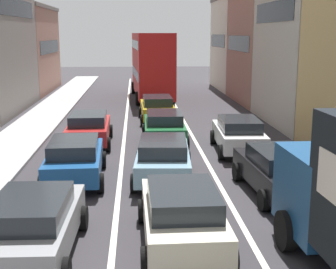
{
  "coord_description": "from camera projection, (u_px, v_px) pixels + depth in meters",
  "views": [
    {
      "loc": [
        -1.09,
        -4.2,
        5.05
      ],
      "look_at": [
        0.0,
        12.0,
        1.6
      ],
      "focal_mm": 51.06,
      "sensor_mm": 36.0,
      "label": 1
    }
  ],
  "objects": [
    {
      "name": "sedan_right_lane_behind_truck",
      "position": [
        278.0,
        170.0,
        15.17
      ],
      "size": [
        2.26,
        4.39,
        1.49
      ],
      "rotation": [
        0.0,
        0.0,
        1.63
      ],
      "color": "black",
      "rests_on": "ground"
    },
    {
      "name": "wagon_right_lane_far",
      "position": [
        239.0,
        134.0,
        20.62
      ],
      "size": [
        2.22,
        4.38,
        1.49
      ],
      "rotation": [
        0.0,
        0.0,
        1.52
      ],
      "color": "silver",
      "rests_on": "ground"
    },
    {
      "name": "sidewalk_left",
      "position": [
        26.0,
        133.0,
        24.28
      ],
      "size": [
        2.6,
        64.0,
        0.14
      ],
      "primitive_type": "cube",
      "color": "#9C9C9C",
      "rests_on": "ground"
    },
    {
      "name": "hatchback_centre_lane_third",
      "position": [
        163.0,
        158.0,
        16.62
      ],
      "size": [
        2.29,
        4.41,
        1.49
      ],
      "rotation": [
        0.0,
        0.0,
        1.51
      ],
      "color": "#759EB7",
      "rests_on": "ground"
    },
    {
      "name": "sedan_left_lane_fourth",
      "position": [
        89.0,
        128.0,
        21.9
      ],
      "size": [
        2.12,
        4.33,
        1.49
      ],
      "rotation": [
        0.0,
        0.0,
        1.59
      ],
      "color": "#A51E1E",
      "rests_on": "ground"
    },
    {
      "name": "lane_stripe_left",
      "position": [
        125.0,
        133.0,
        24.62
      ],
      "size": [
        0.16,
        60.0,
        0.01
      ],
      "primitive_type": "cube",
      "color": "silver",
      "rests_on": "ground"
    },
    {
      "name": "wagon_left_lane_second",
      "position": [
        33.0,
        224.0,
        10.86
      ],
      "size": [
        2.14,
        4.34,
        1.49
      ],
      "rotation": [
        0.0,
        0.0,
        1.55
      ],
      "color": "gray",
      "rests_on": "ground"
    },
    {
      "name": "sedan_centre_lane_second",
      "position": [
        182.0,
        214.0,
        11.45
      ],
      "size": [
        2.1,
        4.32,
        1.49
      ],
      "rotation": [
        0.0,
        0.0,
        1.58
      ],
      "color": "beige",
      "rests_on": "ground"
    },
    {
      "name": "lane_stripe_right",
      "position": [
        190.0,
        132.0,
        24.85
      ],
      "size": [
        0.16,
        60.0,
        0.01
      ],
      "primitive_type": "cube",
      "color": "silver",
      "rests_on": "ground"
    },
    {
      "name": "sedan_centre_lane_fifth",
      "position": [
        157.0,
        108.0,
        27.76
      ],
      "size": [
        2.14,
        4.34,
        1.49
      ],
      "rotation": [
        0.0,
        0.0,
        1.59
      ],
      "color": "#B29319",
      "rests_on": "ground"
    },
    {
      "name": "coupe_centre_lane_fourth",
      "position": [
        164.0,
        126.0,
        22.23
      ],
      "size": [
        2.11,
        4.32,
        1.49
      ],
      "rotation": [
        0.0,
        0.0,
        1.56
      ],
      "color": "#19592D",
      "rests_on": "ground"
    },
    {
      "name": "bus_mid_queue_primary",
      "position": [
        151.0,
        63.0,
        36.62
      ],
      "size": [
        3.18,
        10.61,
        5.06
      ],
      "rotation": [
        0.0,
        0.0,
        1.62
      ],
      "color": "#B21919",
      "rests_on": "ground"
    },
    {
      "name": "sedan_left_lane_third",
      "position": [
        75.0,
        158.0,
        16.56
      ],
      "size": [
        2.19,
        4.36,
        1.49
      ],
      "rotation": [
        0.0,
        0.0,
        1.61
      ],
      "color": "#194C8C",
      "rests_on": "ground"
    }
  ]
}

